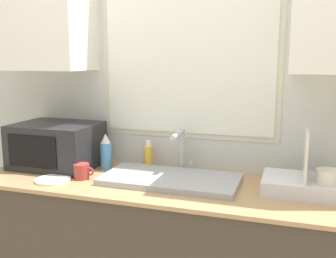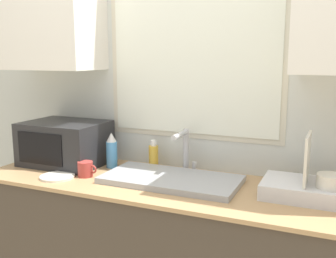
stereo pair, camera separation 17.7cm
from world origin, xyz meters
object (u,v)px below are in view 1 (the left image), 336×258
at_px(dish_rack, 307,183).
at_px(spray_bottle, 106,152).
at_px(soap_bottle, 148,156).
at_px(faucet, 181,147).
at_px(mug_near_sink, 82,171).
at_px(microwave, 57,145).

distance_m(dish_rack, spray_bottle, 1.07).
xyz_separation_m(dish_rack, soap_bottle, (-0.84, 0.16, 0.02)).
relative_size(faucet, dish_rack, 0.63).
xyz_separation_m(faucet, spray_bottle, (-0.42, -0.06, -0.05)).
xyz_separation_m(spray_bottle, mug_near_sink, (-0.04, -0.21, -0.06)).
bearing_deg(faucet, soap_bottle, 173.01).
bearing_deg(spray_bottle, mug_near_sink, -99.67).
distance_m(faucet, spray_bottle, 0.43).
height_order(dish_rack, spray_bottle, dish_rack).
bearing_deg(dish_rack, spray_bottle, 175.89).
relative_size(dish_rack, spray_bottle, 1.86).
distance_m(faucet, soap_bottle, 0.21).
bearing_deg(microwave, soap_bottle, 13.80).
distance_m(faucet, dish_rack, 0.67).
distance_m(microwave, dish_rack, 1.36).
bearing_deg(spray_bottle, microwave, -172.32).
xyz_separation_m(dish_rack, mug_near_sink, (-1.10, -0.13, -0.01)).
relative_size(dish_rack, mug_near_sink, 3.40).
bearing_deg(faucet, mug_near_sink, -149.57).
distance_m(soap_bottle, mug_near_sink, 0.39).
distance_m(dish_rack, mug_near_sink, 1.11).
distance_m(microwave, soap_bottle, 0.53).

